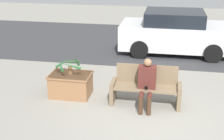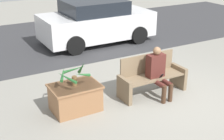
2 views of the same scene
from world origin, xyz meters
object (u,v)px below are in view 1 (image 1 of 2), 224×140
person_seated (147,82)px  parked_car (176,32)px  bench (146,87)px  planter_box (71,84)px  potted_plant (70,64)px

person_seated → parked_car: size_ratio=0.30×
bench → planter_box: 1.90m
bench → planter_box: (-1.89, 0.11, -0.11)m
planter_box → parked_car: (2.60, 4.17, 0.44)m
planter_box → potted_plant: bearing=178.3°
bench → potted_plant: size_ratio=2.45×
bench → potted_plant: bearing=176.7°
person_seated → potted_plant: size_ratio=1.74×
bench → parked_car: 4.34m
bench → potted_plant: potted_plant is taller
planter_box → parked_car: size_ratio=0.26×
planter_box → potted_plant: (-0.01, 0.00, 0.52)m
person_seated → planter_box: bearing=170.9°
bench → planter_box: bench is taller
bench → person_seated: person_seated is taller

